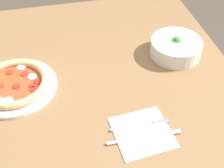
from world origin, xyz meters
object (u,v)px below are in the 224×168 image
(pizza, at_px, (14,84))
(knife, at_px, (141,138))
(fork, at_px, (139,125))
(bowl, at_px, (176,47))

(pizza, xyz_separation_m, knife, (0.30, 0.36, -0.01))
(knife, bearing_deg, fork, 80.77)
(fork, relative_size, knife, 0.81)
(pizza, bearing_deg, bowl, 95.21)
(pizza, relative_size, bowl, 1.48)
(knife, bearing_deg, pizza, 140.68)
(pizza, height_order, bowl, bowl)
(pizza, distance_m, knife, 0.47)
(bowl, xyz_separation_m, fork, (0.31, -0.23, -0.03))
(fork, bearing_deg, knife, -99.23)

